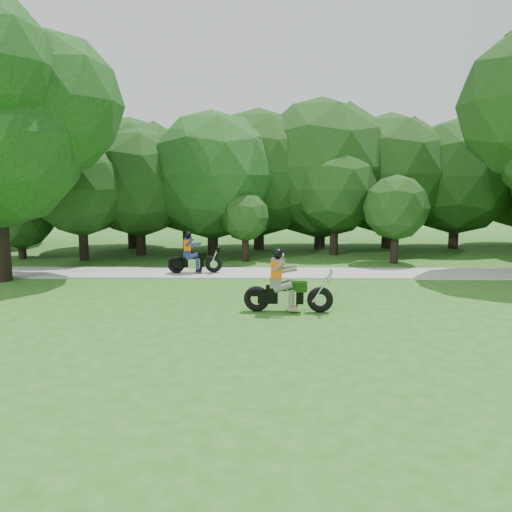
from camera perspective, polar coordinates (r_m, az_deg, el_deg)
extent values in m
plane|color=#245A19|center=(11.37, 7.01, -9.43)|extent=(100.00, 100.00, 0.00)
cube|color=#9F9F9A|center=(19.11, 4.49, -1.97)|extent=(60.00, 2.20, 0.06)
cylinder|color=black|center=(25.10, -25.17, 0.85)|extent=(0.36, 0.36, 1.02)
sphere|color=#163A11|center=(24.97, -25.40, 4.36)|extent=(3.18, 3.18, 3.18)
cylinder|color=black|center=(26.31, 7.30, 2.77)|extent=(0.56, 0.56, 1.80)
sphere|color=#163A11|center=(26.19, 7.43, 9.85)|extent=(7.22, 7.22, 7.22)
cylinder|color=black|center=(22.00, -1.22, 1.02)|extent=(0.31, 0.31, 1.26)
sphere|color=#163A11|center=(21.87, -1.23, 4.47)|extent=(2.14, 2.14, 2.14)
cylinder|color=black|center=(31.00, -27.17, 2.75)|extent=(0.55, 0.55, 1.80)
cylinder|color=black|center=(28.33, 21.67, 2.64)|extent=(0.50, 0.50, 1.80)
sphere|color=#163A11|center=(28.22, 21.98, 8.43)|extent=(6.04, 6.04, 6.04)
cylinder|color=black|center=(25.96, 0.34, 2.76)|extent=(0.53, 0.53, 1.80)
sphere|color=#163A11|center=(25.83, 0.34, 9.43)|extent=(6.52, 6.52, 6.52)
cylinder|color=black|center=(27.33, 14.71, 2.77)|extent=(0.52, 0.52, 1.80)
sphere|color=#163A11|center=(27.22, 14.95, 8.99)|extent=(6.36, 6.36, 6.36)
cylinder|color=black|center=(27.12, -13.93, 2.75)|extent=(0.50, 0.50, 1.80)
sphere|color=#163A11|center=(27.00, -14.15, 8.81)|extent=(6.04, 6.04, 6.04)
cylinder|color=black|center=(24.26, 8.90, 2.26)|extent=(0.40, 0.40, 1.80)
sphere|color=#163A11|center=(24.13, 9.02, 7.52)|extent=(4.08, 4.08, 4.08)
cylinder|color=black|center=(23.57, -19.12, 1.71)|extent=(0.41, 0.41, 1.80)
sphere|color=#163A11|center=(23.43, -19.39, 7.24)|extent=(4.22, 4.22, 4.22)
cylinder|color=black|center=(24.48, -13.03, 2.16)|extent=(0.46, 0.46, 1.77)
sphere|color=#163A11|center=(24.34, -13.23, 8.15)|extent=(5.14, 5.14, 5.14)
cylinder|color=black|center=(25.25, -7.88, 2.52)|extent=(0.44, 0.44, 1.80)
sphere|color=#163A11|center=(25.12, -8.00, 8.12)|extent=(4.82, 4.82, 4.82)
cylinder|color=black|center=(24.07, -4.96, 2.28)|extent=(0.50, 0.50, 1.80)
sphere|color=#134314|center=(23.93, -5.05, 9.15)|extent=(6.09, 6.09, 6.09)
cylinder|color=black|center=(22.28, 15.55, 1.10)|extent=(0.34, 0.34, 1.49)
sphere|color=#163A11|center=(22.14, 15.72, 5.36)|extent=(2.80, 2.80, 2.80)
sphere|color=#134314|center=(19.75, -22.44, 15.76)|extent=(5.12, 5.12, 5.12)
torus|color=black|center=(13.53, 0.07, -4.90)|extent=(0.71, 0.24, 0.70)
torus|color=black|center=(13.53, 7.34, -4.97)|extent=(0.71, 0.24, 0.70)
cube|color=black|center=(13.49, 2.83, -4.73)|extent=(1.24, 0.30, 0.32)
cube|color=silver|center=(13.49, 3.56, -4.74)|extent=(0.50, 0.37, 0.40)
cube|color=black|center=(13.43, 4.74, -3.50)|extent=(0.54, 0.33, 0.26)
cube|color=black|center=(13.44, 2.26, -3.64)|extent=(0.54, 0.35, 0.10)
cylinder|color=silver|center=(13.45, 7.54, -3.52)|extent=(0.55, 0.07, 0.83)
cylinder|color=silver|center=(13.39, 8.60, -1.71)|extent=(0.07, 0.64, 0.04)
cube|color=#545847|center=(13.41, 2.26, -3.05)|extent=(0.32, 0.40, 0.24)
cube|color=#545847|center=(13.34, 2.36, -1.53)|extent=(0.28, 0.43, 0.56)
cube|color=#FF5B05|center=(13.34, 2.36, -1.44)|extent=(0.31, 0.48, 0.44)
sphere|color=black|center=(13.27, 2.50, 0.27)|extent=(0.28, 0.28, 0.28)
torus|color=black|center=(19.09, -9.12, -0.99)|extent=(0.65, 0.24, 0.64)
torus|color=black|center=(19.02, -4.85, -0.94)|extent=(0.65, 0.24, 0.64)
cube|color=black|center=(19.05, -7.50, -0.83)|extent=(1.04, 0.31, 0.29)
cube|color=silver|center=(19.04, -7.08, -0.83)|extent=(0.47, 0.35, 0.37)
cube|color=black|center=(18.99, -6.41, -0.01)|extent=(0.50, 0.32, 0.24)
cube|color=black|center=(19.02, -7.86, -0.13)|extent=(0.50, 0.33, 0.09)
cylinder|color=silver|center=(18.97, -4.75, 0.01)|extent=(0.37, 0.07, 0.82)
cylinder|color=silver|center=(18.92, -4.30, 1.20)|extent=(0.08, 0.59, 0.03)
cube|color=black|center=(18.88, -9.03, -0.95)|extent=(0.39, 0.14, 0.31)
cube|color=black|center=(19.28, -8.93, -0.75)|extent=(0.39, 0.14, 0.31)
cube|color=navy|center=(19.00, -7.87, 0.25)|extent=(0.30, 0.37, 0.22)
cube|color=navy|center=(18.95, -7.83, 1.24)|extent=(0.27, 0.40, 0.51)
cube|color=#FF5B05|center=(18.95, -7.83, 1.29)|extent=(0.30, 0.44, 0.40)
sphere|color=black|center=(18.91, -7.77, 2.40)|extent=(0.26, 0.26, 0.26)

